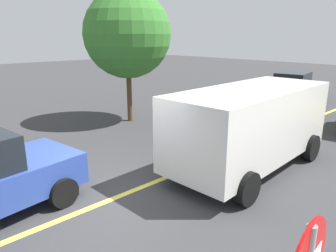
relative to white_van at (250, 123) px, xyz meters
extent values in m
plane|color=#38383A|center=(-3.83, 1.05, -1.27)|extent=(80.00, 80.00, 0.00)
cube|color=#E0D14C|center=(-0.83, 1.05, -1.26)|extent=(28.00, 0.16, 0.01)
cube|color=silver|center=(0.02, 0.00, 0.02)|extent=(5.29, 2.25, 1.82)
cube|color=black|center=(-2.05, -0.10, 0.42)|extent=(0.25, 1.85, 0.80)
cylinder|color=black|center=(-1.69, -1.08, -0.89)|extent=(0.77, 0.30, 0.76)
cylinder|color=black|center=(-1.79, 0.91, -0.89)|extent=(0.77, 0.30, 0.76)
cylinder|color=black|center=(1.84, -0.91, -0.89)|extent=(0.77, 0.30, 0.76)
cylinder|color=black|center=(1.74, 1.09, -0.89)|extent=(0.77, 0.30, 0.76)
cube|color=black|center=(9.87, 3.72, -0.64)|extent=(4.67, 2.57, 0.62)
cube|color=black|center=(10.09, 3.76, -0.02)|extent=(2.38, 1.93, 0.62)
cylinder|color=black|center=(8.57, 2.57, -0.95)|extent=(0.67, 0.34, 0.64)
cylinder|color=black|center=(8.23, 4.30, -0.95)|extent=(0.67, 0.34, 0.64)
cylinder|color=black|center=(11.52, 3.14, -0.95)|extent=(0.67, 0.34, 0.64)
cylinder|color=black|center=(11.18, 4.87, -0.95)|extent=(0.67, 0.34, 0.64)
cylinder|color=black|center=(-4.83, 3.20, -0.95)|extent=(0.67, 0.31, 0.64)
cylinder|color=black|center=(-4.58, 1.50, -0.95)|extent=(0.67, 0.31, 0.64)
cylinder|color=#513823|center=(0.64, 6.28, 0.04)|extent=(0.21, 0.21, 2.60)
sphere|color=#387A2D|center=(0.64, 6.28, 2.30)|extent=(3.50, 3.50, 3.50)
camera|label=1|loc=(-7.00, -4.35, 2.21)|focal=33.45mm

